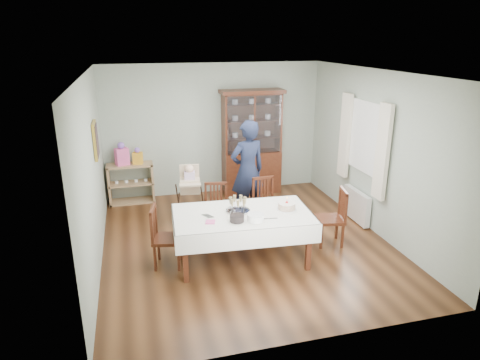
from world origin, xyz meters
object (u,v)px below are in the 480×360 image
object	(u,v)px
woman	(248,171)
champagne_tray	(238,207)
chair_far_left	(217,221)
high_chair	(191,199)
gift_bag_pink	(122,155)
china_cabinet	(252,141)
chair_end_left	(167,248)
dining_table	(242,237)
birthday_cake	(287,206)
chair_far_right	(266,215)
gift_bag_orange	(138,157)
chair_end_right	(331,228)
sideboard	(131,183)

from	to	relation	value
woman	champagne_tray	xyz separation A→B (m)	(-0.54, -1.40, -0.09)
chair_far_left	high_chair	world-z (taller)	high_chair
woman	gift_bag_pink	world-z (taller)	woman
china_cabinet	high_chair	world-z (taller)	china_cabinet
chair_end_left	high_chair	bearing A→B (deg)	-7.67
china_cabinet	woman	bearing A→B (deg)	-109.02
dining_table	gift_bag_pink	world-z (taller)	gift_bag_pink
china_cabinet	dining_table	bearing A→B (deg)	-108.59
birthday_cake	champagne_tray	bearing A→B (deg)	170.09
chair_far_right	woman	bearing A→B (deg)	105.55
gift_bag_orange	champagne_tray	bearing A→B (deg)	-64.07
chair_end_right	gift_bag_orange	bearing A→B (deg)	-121.18
champagne_tray	birthday_cake	world-z (taller)	champagne_tray
woman	high_chair	xyz separation A→B (m)	(-1.02, 0.15, -0.50)
chair_far_left	birthday_cake	size ratio (longest dim) A/B	3.01
china_cabinet	chair_far_right	bearing A→B (deg)	-98.47
chair_far_right	chair_end_left	world-z (taller)	chair_end_left
sideboard	woman	xyz separation A→B (m)	(2.04, -1.36, 0.51)
dining_table	china_cabinet	bearing A→B (deg)	71.41
high_chair	chair_end_right	bearing A→B (deg)	-28.90
champagne_tray	high_chair	bearing A→B (deg)	107.21
chair_far_left	sideboard	bearing A→B (deg)	135.55
china_cabinet	chair_end_left	distance (m)	3.49
dining_table	gift_bag_orange	size ratio (longest dim) A/B	6.20
china_cabinet	chair_end_right	world-z (taller)	china_cabinet
dining_table	gift_bag_pink	distance (m)	3.35
sideboard	high_chair	distance (m)	1.58
chair_far_right	champagne_tray	world-z (taller)	champagne_tray
gift_bag_orange	gift_bag_pink	bearing A→B (deg)	180.00
chair_far_right	gift_bag_orange	distance (m)	2.87
gift_bag_orange	birthday_cake	bearing A→B (deg)	-54.50
chair_end_right	champagne_tray	xyz separation A→B (m)	(-1.56, -0.08, 0.55)
sideboard	chair_far_right	world-z (taller)	chair_far_right
sideboard	chair_end_left	xyz separation A→B (m)	(0.45, -2.72, -0.13)
chair_far_left	woman	xyz separation A→B (m)	(0.69, 0.57, 0.65)
chair_far_left	gift_bag_pink	size ratio (longest dim) A/B	1.94
birthday_cake	gift_bag_orange	xyz separation A→B (m)	(-2.05, 2.87, 0.13)
birthday_cake	sideboard	bearing A→B (deg)	127.46
china_cabinet	gift_bag_orange	xyz separation A→B (m)	(-2.33, 0.00, -0.17)
woman	gift_bag_pink	bearing A→B (deg)	-45.15
chair_end_right	champagne_tray	distance (m)	1.66
china_cabinet	birthday_cake	size ratio (longest dim) A/B	7.37
chair_far_right	chair_end_left	xyz separation A→B (m)	(-1.77, -0.81, 0.00)
chair_end_left	woman	xyz separation A→B (m)	(1.59, 1.36, 0.64)
chair_end_left	champagne_tray	size ratio (longest dim) A/B	2.54
chair_far_left	gift_bag_orange	world-z (taller)	gift_bag_orange
champagne_tray	gift_bag_orange	size ratio (longest dim) A/B	1.07
chair_far_right	birthday_cake	xyz separation A→B (m)	(-0.01, -0.99, 0.54)
birthday_cake	chair_end_left	bearing A→B (deg)	174.45
chair_end_right	woman	distance (m)	1.79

